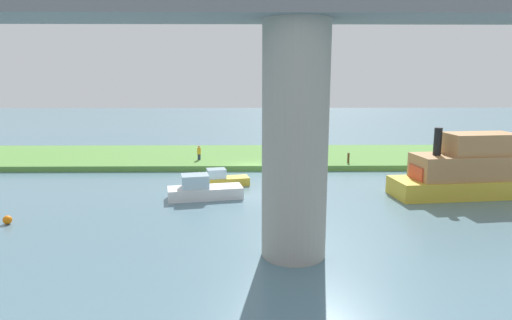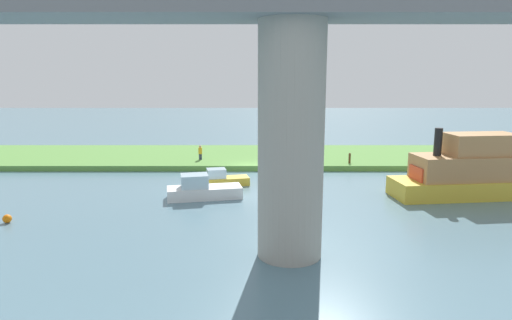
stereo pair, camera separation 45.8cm
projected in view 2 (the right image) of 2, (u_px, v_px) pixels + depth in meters
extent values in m
plane|color=slate|center=(253.00, 171.00, 38.89)|extent=(160.00, 160.00, 0.00)
cube|color=#5B9342|center=(253.00, 157.00, 44.74)|extent=(80.00, 12.00, 0.50)
cylinder|color=#9E998E|center=(291.00, 143.00, 19.75)|extent=(3.00, 3.00, 10.75)
cube|color=slate|center=(293.00, 13.00, 18.69)|extent=(55.37, 4.00, 0.50)
cylinder|color=#2D334C|center=(200.00, 157.00, 41.76)|extent=(0.29, 0.29, 0.55)
cylinder|color=gold|center=(200.00, 151.00, 41.65)|extent=(0.50, 0.50, 0.60)
sphere|color=tan|center=(200.00, 146.00, 41.57)|extent=(0.24, 0.24, 0.24)
cylinder|color=brown|center=(350.00, 158.00, 39.97)|extent=(0.20, 0.20, 0.92)
cube|color=gold|center=(460.00, 188.00, 30.71)|extent=(9.83, 4.22, 1.27)
cube|color=#B27F4C|center=(469.00, 167.00, 30.49)|extent=(7.90, 3.69, 1.70)
cube|color=#B27F4C|center=(481.00, 144.00, 30.27)|extent=(5.01, 2.93, 1.48)
cylinder|color=black|center=(438.00, 142.00, 29.88)|extent=(0.53, 0.53, 1.91)
cube|color=#D84C2D|center=(427.00, 173.00, 30.22)|extent=(1.90, 2.08, 0.95)
cube|color=gold|center=(223.00, 181.00, 33.98)|extent=(4.18, 2.22, 0.62)
cube|color=silver|center=(216.00, 173.00, 33.74)|extent=(1.64, 1.41, 0.71)
cube|color=white|center=(205.00, 192.00, 30.37)|extent=(5.37, 2.80, 0.79)
cube|color=silver|center=(194.00, 181.00, 30.07)|extent=(2.09, 1.79, 0.91)
sphere|color=orange|center=(7.00, 219.00, 25.21)|extent=(0.50, 0.50, 0.50)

